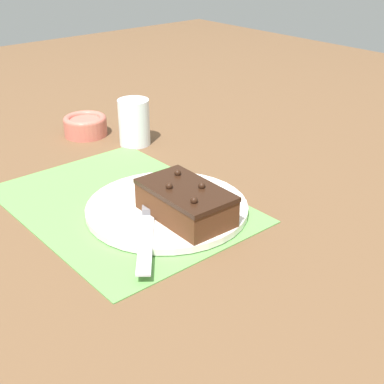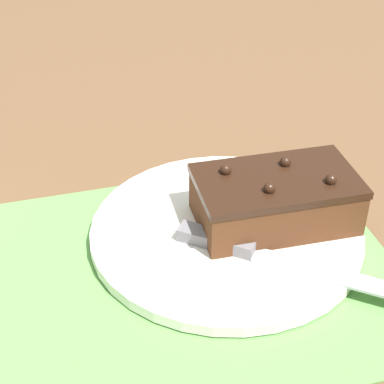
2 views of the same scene
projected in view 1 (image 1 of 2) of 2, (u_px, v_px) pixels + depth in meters
The scene contains 7 objects.
ground_plane at pixel (123, 205), 0.97m from camera, with size 3.00×3.00×0.00m, color brown.
placemat_woven at pixel (123, 204), 0.97m from camera, with size 0.46×0.34×0.00m, color #609E4C.
cake_plate at pixel (167, 208), 0.94m from camera, with size 0.29×0.29×0.01m.
chocolate_cake at pixel (186, 202), 0.89m from camera, with size 0.17×0.10×0.06m.
serving_knife at pixel (148, 215), 0.90m from camera, with size 0.21×0.17×0.01m.
drinking_glass at pixel (134, 122), 1.22m from camera, with size 0.07×0.07×0.11m.
small_bowl at pixel (85, 125), 1.28m from camera, with size 0.10×0.10×0.05m.
Camera 1 is at (-0.74, 0.46, 0.46)m, focal length 50.00 mm.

